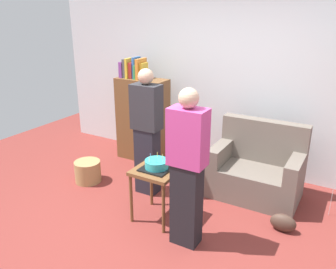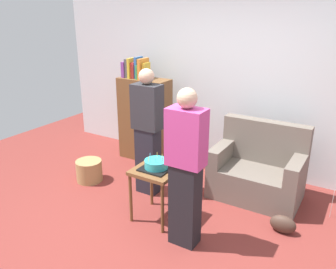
{
  "view_description": "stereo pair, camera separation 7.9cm",
  "coord_description": "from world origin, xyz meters",
  "px_view_note": "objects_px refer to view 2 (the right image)",
  "views": [
    {
      "loc": [
        1.68,
        -2.67,
        2.28
      ],
      "look_at": [
        -0.14,
        0.49,
        0.95
      ],
      "focal_mm": 36.68,
      "sensor_mm": 36.0,
      "label": 1
    },
    {
      "loc": [
        1.75,
        -2.63,
        2.28
      ],
      "look_at": [
        -0.14,
        0.49,
        0.95
      ],
      "focal_mm": 36.68,
      "sensor_mm": 36.0,
      "label": 2
    }
  ],
  "objects_px": {
    "side_table": "(156,177)",
    "birthday_cake": "(156,165)",
    "person_holding_cake": "(186,169)",
    "handbag": "(283,224)",
    "bookshelf": "(144,117)",
    "couch": "(258,171)",
    "wicker_basket": "(89,171)",
    "person_blowing_candles": "(148,132)"
  },
  "relations": [
    {
      "from": "bookshelf",
      "to": "wicker_basket",
      "type": "bearing_deg",
      "value": -101.29
    },
    {
      "from": "birthday_cake",
      "to": "wicker_basket",
      "type": "bearing_deg",
      "value": 167.9
    },
    {
      "from": "side_table",
      "to": "wicker_basket",
      "type": "bearing_deg",
      "value": 167.9
    },
    {
      "from": "birthday_cake",
      "to": "side_table",
      "type": "bearing_deg",
      "value": -9.51
    },
    {
      "from": "birthday_cake",
      "to": "person_holding_cake",
      "type": "height_order",
      "value": "person_holding_cake"
    },
    {
      "from": "person_blowing_candles",
      "to": "wicker_basket",
      "type": "xyz_separation_m",
      "value": [
        -0.88,
        -0.19,
        -0.68
      ]
    },
    {
      "from": "wicker_basket",
      "to": "handbag",
      "type": "distance_m",
      "value": 2.64
    },
    {
      "from": "side_table",
      "to": "bookshelf",
      "type": "bearing_deg",
      "value": 129.19
    },
    {
      "from": "bookshelf",
      "to": "handbag",
      "type": "distance_m",
      "value": 2.65
    },
    {
      "from": "bookshelf",
      "to": "person_holding_cake",
      "type": "relative_size",
      "value": 0.99
    },
    {
      "from": "handbag",
      "to": "side_table",
      "type": "bearing_deg",
      "value": -160.56
    },
    {
      "from": "couch",
      "to": "wicker_basket",
      "type": "relative_size",
      "value": 3.06
    },
    {
      "from": "side_table",
      "to": "person_holding_cake",
      "type": "bearing_deg",
      "value": -24.64
    },
    {
      "from": "birthday_cake",
      "to": "handbag",
      "type": "bearing_deg",
      "value": 19.44
    },
    {
      "from": "birthday_cake",
      "to": "wicker_basket",
      "type": "distance_m",
      "value": 1.44
    },
    {
      "from": "bookshelf",
      "to": "handbag",
      "type": "xyz_separation_m",
      "value": [
        2.42,
        -0.89,
        -0.59
      ]
    },
    {
      "from": "wicker_basket",
      "to": "person_holding_cake",
      "type": "bearing_deg",
      "value": -15.67
    },
    {
      "from": "person_holding_cake",
      "to": "wicker_basket",
      "type": "height_order",
      "value": "person_holding_cake"
    },
    {
      "from": "side_table",
      "to": "person_blowing_candles",
      "type": "distance_m",
      "value": 0.71
    },
    {
      "from": "side_table",
      "to": "couch",
      "type": "bearing_deg",
      "value": 53.03
    },
    {
      "from": "bookshelf",
      "to": "birthday_cake",
      "type": "relative_size",
      "value": 5.06
    },
    {
      "from": "side_table",
      "to": "wicker_basket",
      "type": "relative_size",
      "value": 1.73
    },
    {
      "from": "person_holding_cake",
      "to": "birthday_cake",
      "type": "bearing_deg",
      "value": -35.27
    },
    {
      "from": "couch",
      "to": "birthday_cake",
      "type": "bearing_deg",
      "value": -126.97
    },
    {
      "from": "couch",
      "to": "person_blowing_candles",
      "type": "height_order",
      "value": "person_blowing_candles"
    },
    {
      "from": "couch",
      "to": "birthday_cake",
      "type": "distance_m",
      "value": 1.42
    },
    {
      "from": "person_holding_cake",
      "to": "side_table",
      "type": "bearing_deg",
      "value": -35.27
    },
    {
      "from": "birthday_cake",
      "to": "wicker_basket",
      "type": "height_order",
      "value": "birthday_cake"
    },
    {
      "from": "bookshelf",
      "to": "wicker_basket",
      "type": "relative_size",
      "value": 4.5
    },
    {
      "from": "person_blowing_candles",
      "to": "wicker_basket",
      "type": "height_order",
      "value": "person_blowing_candles"
    },
    {
      "from": "couch",
      "to": "birthday_cake",
      "type": "height_order",
      "value": "couch"
    },
    {
      "from": "side_table",
      "to": "wicker_basket",
      "type": "height_order",
      "value": "side_table"
    },
    {
      "from": "birthday_cake",
      "to": "person_holding_cake",
      "type": "bearing_deg",
      "value": -24.64
    },
    {
      "from": "side_table",
      "to": "birthday_cake",
      "type": "height_order",
      "value": "birthday_cake"
    },
    {
      "from": "bookshelf",
      "to": "person_blowing_candles",
      "type": "xyz_separation_m",
      "value": [
        0.67,
        -0.88,
        0.14
      ]
    },
    {
      "from": "birthday_cake",
      "to": "handbag",
      "type": "relative_size",
      "value": 1.14
    },
    {
      "from": "side_table",
      "to": "birthday_cake",
      "type": "xyz_separation_m",
      "value": [
        -0.0,
        0.0,
        0.15
      ]
    },
    {
      "from": "couch",
      "to": "bookshelf",
      "type": "height_order",
      "value": "bookshelf"
    },
    {
      "from": "couch",
      "to": "handbag",
      "type": "bearing_deg",
      "value": -51.98
    },
    {
      "from": "couch",
      "to": "person_holding_cake",
      "type": "xyz_separation_m",
      "value": [
        -0.34,
        -1.32,
        0.49
      ]
    },
    {
      "from": "couch",
      "to": "side_table",
      "type": "bearing_deg",
      "value": -126.97
    },
    {
      "from": "side_table",
      "to": "handbag",
      "type": "distance_m",
      "value": 1.46
    }
  ]
}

